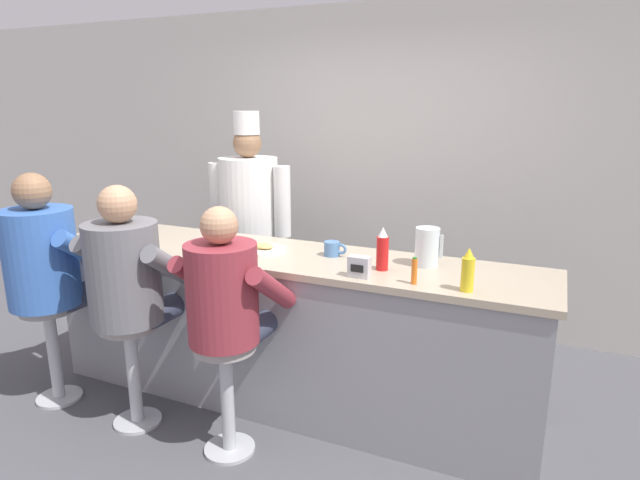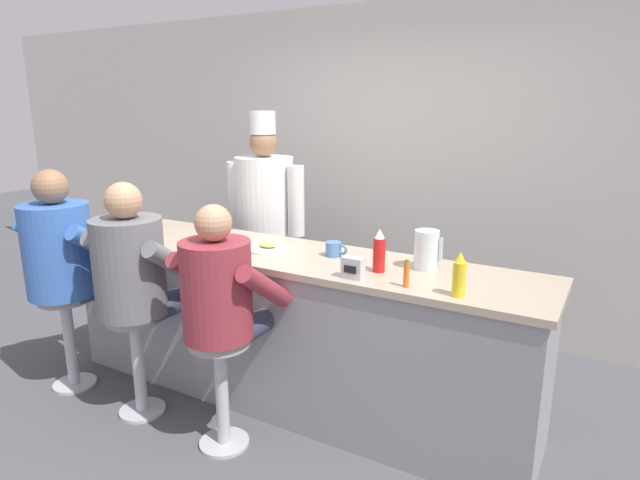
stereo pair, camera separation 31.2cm
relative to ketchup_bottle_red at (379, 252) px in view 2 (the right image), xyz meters
name	(u,v)px [view 2 (the right image)]	position (x,y,z in m)	size (l,w,h in m)	color
ground_plane	(258,422)	(-0.65, -0.27, -1.11)	(20.00, 20.00, 0.00)	#4C4C51
wall_back	(391,168)	(-0.65, 1.72, 0.24)	(10.00, 0.06, 2.70)	beige
diner_counter	(288,327)	(-0.65, 0.07, -0.61)	(3.19, 0.68, 0.99)	gray
ketchup_bottle_red	(379,252)	(0.00, 0.00, 0.00)	(0.07, 0.07, 0.24)	red
mustard_bottle_yellow	(459,276)	(0.49, -0.16, -0.01)	(0.06, 0.06, 0.22)	yellow
hot_sauce_bottle_orange	(406,274)	(0.22, -0.17, -0.04)	(0.03, 0.03, 0.14)	orange
water_pitcher_clear	(427,250)	(0.21, 0.18, 0.00)	(0.16, 0.14, 0.22)	silver
breakfast_plate	(268,248)	(-0.79, 0.07, -0.10)	(0.28, 0.28, 0.05)	white
cereal_bowl	(152,237)	(-1.61, -0.12, -0.09)	(0.14, 0.14, 0.05)	white
coffee_mug_blue	(334,249)	(-0.36, 0.15, -0.07)	(0.14, 0.10, 0.09)	#4C7AB2
napkin_dispenser_chrome	(353,268)	(-0.07, -0.17, -0.06)	(0.12, 0.07, 0.11)	silver
diner_seated_blue	(64,255)	(-2.02, -0.51, -0.18)	(0.65, 0.64, 1.49)	#B2B5BA
diner_seated_grey	(135,273)	(-1.35, -0.51, -0.20)	(0.62, 0.62, 1.46)	#B2B5BA
diner_seated_maroon	(221,297)	(-0.69, -0.51, -0.23)	(0.57, 0.56, 1.39)	#B2B5BA
cook_in_whites_near	(265,217)	(-1.36, 0.83, -0.10)	(0.72, 0.46, 1.83)	#232328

